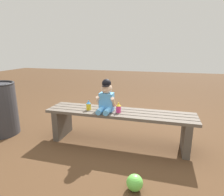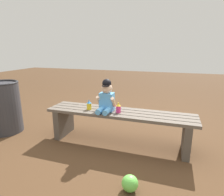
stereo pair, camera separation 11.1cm
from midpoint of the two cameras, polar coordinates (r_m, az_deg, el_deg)
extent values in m
plane|color=#4C331E|center=(2.55, 3.39, -13.23)|extent=(16.00, 16.00, 0.00)
cube|color=#60564C|center=(2.25, 2.53, -5.70)|extent=(1.86, 0.09, 0.04)
cube|color=#60564C|center=(2.34, 3.22, -4.87)|extent=(1.86, 0.09, 0.04)
cube|color=#60564C|center=(2.43, 3.85, -4.10)|extent=(1.86, 0.09, 0.04)
cube|color=#60564C|center=(2.53, 4.43, -3.38)|extent=(1.86, 0.09, 0.04)
cube|color=#524941|center=(2.76, -13.08, -6.85)|extent=(0.08, 0.40, 0.39)
cube|color=#524941|center=(2.41, 22.71, -10.94)|extent=(0.08, 0.40, 0.39)
cube|color=#59A5E5|center=(2.38, -0.22, -1.16)|extent=(0.17, 0.12, 0.23)
sphere|color=beige|center=(2.34, -0.23, 2.92)|extent=(0.14, 0.14, 0.14)
cylinder|color=black|center=(2.29, -0.52, 3.66)|extent=(0.09, 0.09, 0.01)
sphere|color=black|center=(2.32, -0.23, 4.40)|extent=(0.11, 0.11, 0.11)
cylinder|color=#5DAEF0|center=(2.31, -2.23, -3.77)|extent=(0.07, 0.16, 0.07)
cylinder|color=#5DAEF0|center=(2.28, -0.10, -4.00)|extent=(0.07, 0.16, 0.07)
cylinder|color=beige|center=(2.38, -2.60, -0.82)|extent=(0.04, 0.12, 0.14)
cylinder|color=beige|center=(2.32, 1.74, -1.21)|extent=(0.04, 0.12, 0.14)
cylinder|color=yellow|center=(2.45, -5.61, -2.49)|extent=(0.06, 0.06, 0.09)
cone|color=#338CE5|center=(2.44, -5.64, -1.26)|extent=(0.06, 0.06, 0.03)
cylinder|color=#338CE5|center=(2.43, -5.65, -0.85)|extent=(0.01, 0.01, 0.02)
cylinder|color=#E5337F|center=(2.33, 3.40, -3.40)|extent=(0.06, 0.06, 0.09)
cone|color=yellow|center=(2.31, 3.42, -2.11)|extent=(0.06, 0.06, 0.03)
cylinder|color=yellow|center=(2.31, 3.43, -1.68)|extent=(0.01, 0.01, 0.02)
sphere|color=#66CC4C|center=(1.79, 7.33, -24.10)|extent=(0.14, 0.14, 0.14)
cylinder|color=#333338|center=(3.13, -28.89, -2.66)|extent=(0.46, 0.46, 0.72)
torus|color=#232327|center=(3.05, -29.74, 3.97)|extent=(0.47, 0.47, 0.03)
camera|label=1|loc=(0.06, -88.62, 0.36)|focal=30.44mm
camera|label=2|loc=(0.06, 91.38, -0.36)|focal=30.44mm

